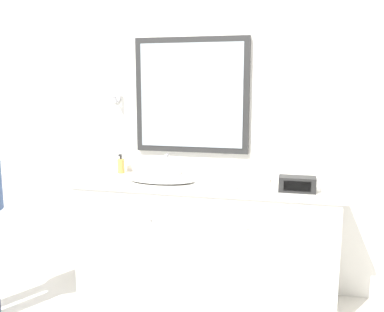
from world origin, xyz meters
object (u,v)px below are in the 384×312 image
at_px(soap_bottle, 121,165).
at_px(appliance_box, 297,184).
at_px(sink_basin, 162,179).
at_px(picture_frame, 229,180).

relative_size(soap_bottle, appliance_box, 0.64).
xyz_separation_m(sink_basin, picture_frame, (0.54, -0.15, 0.05)).
xyz_separation_m(appliance_box, picture_frame, (-0.46, -0.07, 0.02)).
relative_size(appliance_box, picture_frame, 1.77).
height_order(sink_basin, soap_bottle, sink_basin).
height_order(soap_bottle, picture_frame, soap_bottle).
relative_size(sink_basin, appliance_box, 2.10).
xyz_separation_m(soap_bottle, picture_frame, (0.96, -0.36, 0.01)).
height_order(soap_bottle, appliance_box, soap_bottle).
distance_m(soap_bottle, picture_frame, 1.02).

